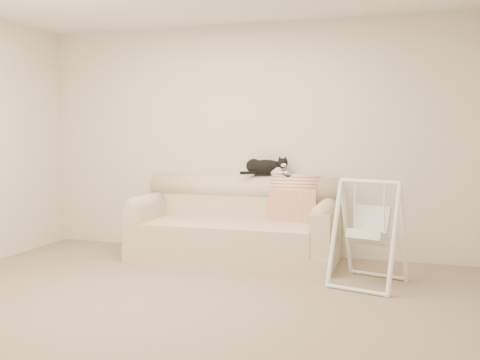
% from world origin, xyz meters
% --- Properties ---
extents(ground_plane, '(5.00, 5.00, 0.00)m').
position_xyz_m(ground_plane, '(0.00, 0.00, 0.00)').
color(ground_plane, '#7B664C').
rests_on(ground_plane, ground).
extents(room_shell, '(5.04, 4.04, 2.60)m').
position_xyz_m(room_shell, '(0.00, 0.00, 1.53)').
color(room_shell, beige).
rests_on(room_shell, ground).
extents(sofa, '(2.20, 0.93, 0.90)m').
position_xyz_m(sofa, '(-0.05, 1.62, 0.35)').
color(sofa, '#C8B197').
rests_on(sofa, ground).
extents(remote_a, '(0.19, 0.08, 0.03)m').
position_xyz_m(remote_a, '(0.18, 1.87, 0.91)').
color(remote_a, black).
rests_on(remote_a, sofa).
extents(remote_b, '(0.17, 0.14, 0.02)m').
position_xyz_m(remote_b, '(0.44, 1.84, 0.91)').
color(remote_b, black).
rests_on(remote_b, sofa).
extents(tuxedo_cat, '(0.52, 0.33, 0.21)m').
position_xyz_m(tuxedo_cat, '(0.22, 1.85, 1.00)').
color(tuxedo_cat, black).
rests_on(tuxedo_cat, sofa).
extents(throw_blanket, '(0.51, 0.38, 0.58)m').
position_xyz_m(throw_blanket, '(0.56, 1.84, 0.72)').
color(throw_blanket, '#C6593C').
rests_on(throw_blanket, sofa).
extents(baby_swing, '(0.73, 0.76, 0.96)m').
position_xyz_m(baby_swing, '(1.40, 1.01, 0.48)').
color(baby_swing, white).
rests_on(baby_swing, ground).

